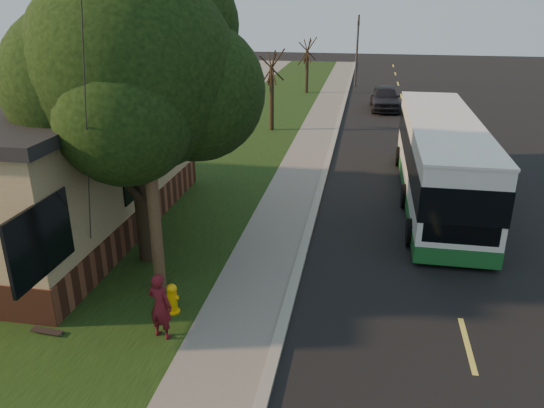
{
  "coord_description": "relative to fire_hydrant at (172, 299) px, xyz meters",
  "views": [
    {
      "loc": [
        1.54,
        -10.01,
        7.0
      ],
      "look_at": [
        -0.9,
        3.6,
        1.5
      ],
      "focal_mm": 35.0,
      "sensor_mm": 36.0,
      "label": 1
    }
  ],
  "objects": [
    {
      "name": "leafy_tree",
      "position": [
        -1.57,
        2.65,
        4.73
      ],
      "size": [
        6.3,
        6.0,
        7.8
      ],
      "color": "black",
      "rests_on": "grass_verge"
    },
    {
      "name": "bare_tree_near",
      "position": [
        -0.9,
        18.0,
        1.72
      ],
      "size": [
        1.38,
        1.21,
        4.31
      ],
      "color": "black",
      "rests_on": "grass_verge"
    },
    {
      "name": "utility_pole",
      "position": [
        -0.71,
        0.99,
        4.2
      ],
      "size": [
        2.86,
        3.21,
        9.07
      ],
      "color": "#473321",
      "rests_on": "ground"
    },
    {
      "name": "distant_car",
      "position": [
        5.28,
        25.06,
        0.33
      ],
      "size": [
        1.96,
        4.54,
        1.53
      ],
      "primitive_type": "imported",
      "rotation": [
        0.0,
        0.0,
        0.04
      ],
      "color": "black",
      "rests_on": "ground"
    },
    {
      "name": "skateboarder",
      "position": [
        0.1,
        -0.93,
        0.4
      ],
      "size": [
        0.63,
        0.5,
        1.53
      ],
      "primitive_type": "imported",
      "rotation": [
        0.0,
        0.0,
        2.88
      ],
      "color": "#531019",
      "rests_on": "grass_verge"
    },
    {
      "name": "skateboard_main",
      "position": [
        -0.32,
        0.13,
        -0.31
      ],
      "size": [
        0.48,
        0.79,
        0.07
      ],
      "color": "black",
      "rests_on": "grass_verge"
    },
    {
      "name": "road",
      "position": [
        6.6,
        10.0,
        -0.43
      ],
      "size": [
        8.0,
        80.0,
        0.01
      ],
      "primitive_type": "cube",
      "color": "black",
      "rests_on": "ground"
    },
    {
      "name": "traffic_signal",
      "position": [
        3.1,
        34.0,
        2.73
      ],
      "size": [
        0.18,
        0.22,
        5.5
      ],
      "color": "#2D2D30",
      "rests_on": "ground"
    },
    {
      "name": "dumpster",
      "position": [
        -6.9,
        5.8,
        0.23
      ],
      "size": [
        1.59,
        1.36,
        1.24
      ],
      "color": "black",
      "rests_on": "building_lot"
    },
    {
      "name": "curb",
      "position": [
        2.6,
        10.0,
        -0.37
      ],
      "size": [
        0.25,
        80.0,
        0.12
      ],
      "primitive_type": "cube",
      "color": "gray",
      "rests_on": "ground"
    },
    {
      "name": "bare_tree_far",
      "position": [
        -0.4,
        30.0,
        1.57
      ],
      "size": [
        1.38,
        1.21,
        4.03
      ],
      "color": "black",
      "rests_on": "grass_verge"
    },
    {
      "name": "transit_bus",
      "position": [
        6.81,
        8.76,
        1.15
      ],
      "size": [
        2.53,
        10.98,
        2.98
      ],
      "color": "silver",
      "rests_on": "ground"
    },
    {
      "name": "grass_verge",
      "position": [
        -1.9,
        10.0,
        -0.4
      ],
      "size": [
        5.0,
        80.0,
        0.07
      ],
      "primitive_type": "cube",
      "color": "black",
      "rests_on": "ground"
    },
    {
      "name": "sidewalk",
      "position": [
        1.6,
        10.0,
        -0.39
      ],
      "size": [
        2.0,
        80.0,
        0.08
      ],
      "primitive_type": "cube",
      "color": "slate",
      "rests_on": "ground"
    },
    {
      "name": "skateboard_spare",
      "position": [
        -2.44,
        -1.29,
        -0.31
      ],
      "size": [
        0.75,
        0.24,
        0.07
      ],
      "color": "black",
      "rests_on": "grass_verge"
    },
    {
      "name": "ground",
      "position": [
        2.6,
        0.0,
        -0.43
      ],
      "size": [
        120.0,
        120.0,
        0.0
      ],
      "primitive_type": "plane",
      "color": "black",
      "rests_on": "ground"
    },
    {
      "name": "fire_hydrant",
      "position": [
        0.0,
        0.0,
        0.0
      ],
      "size": [
        0.32,
        0.32,
        0.74
      ],
      "color": "yellow",
      "rests_on": "grass_verge"
    }
  ]
}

